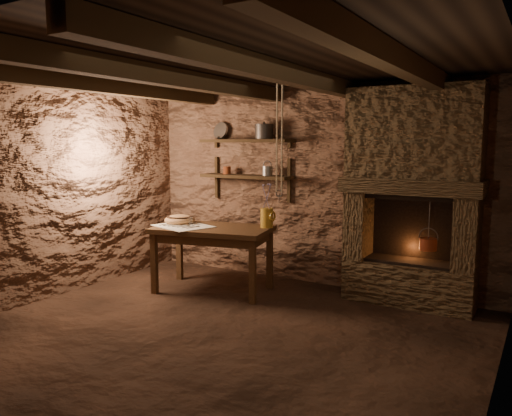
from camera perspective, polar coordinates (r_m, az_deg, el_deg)
The scene contains 25 objects.
floor at distance 4.68m, azimuth -4.27°, elevation -14.20°, with size 4.50×4.50×0.00m, color black.
back_wall at distance 6.12m, azimuth 6.45°, elevation 2.49°, with size 4.50×0.04×2.40m, color #4A2F23.
front_wall at distance 3.00m, azimuth -27.07°, elevation -3.49°, with size 4.50×0.04×2.40m, color #4A2F23.
left_wall at distance 5.97m, azimuth -22.38°, elevation 1.84°, with size 0.04×4.00×2.40m, color #4A2F23.
right_wall at distance 3.60m, azimuth 26.28°, elevation -1.74°, with size 0.04×4.00×2.40m, color #4A2F23.
ceiling at distance 4.40m, azimuth -4.59°, elevation 16.24°, with size 4.50×4.00×0.04m, color black.
beam_far_left at distance 5.39m, azimuth -18.06°, elevation 13.32°, with size 0.14×3.95×0.16m, color black.
beam_mid_left at distance 4.69m, azimuth -9.73°, elevation 14.50°, with size 0.14×3.95×0.16m, color black.
beam_mid_right at distance 4.12m, azimuth 1.31°, elevation 15.59°, with size 0.14×3.95×0.16m, color black.
beam_far_right at distance 3.74m, azimuth 15.33°, elevation 16.17°, with size 0.14×3.95×0.16m, color black.
shelf_lower at distance 6.37m, azimuth -1.13°, elevation 3.63°, with size 1.25×0.30×0.04m, color black.
shelf_upper at distance 6.36m, azimuth -1.14°, elevation 7.68°, with size 1.25×0.30×0.04m, color black.
hearth at distance 5.49m, azimuth 17.40°, elevation 1.90°, with size 1.43×0.51×2.30m.
work_table at distance 5.87m, azimuth -4.94°, elevation -5.55°, with size 1.46×1.02×0.76m.
linen_cloth at distance 5.88m, azimuth -8.31°, elevation -2.05°, with size 0.62×0.50×0.01m, color beige.
pewter_cutlery_row at distance 5.86m, azimuth -8.44°, elevation -1.98°, with size 0.52×0.20×0.01m, color gray, non-canonical shape.
drinking_glasses at distance 5.95m, azimuth -7.44°, elevation -1.49°, with size 0.20×0.06×0.08m, color white, non-canonical shape.
stoneware_jug at distance 5.71m, azimuth 1.28°, elevation -0.05°, with size 0.18×0.18×0.52m.
wooden_bowl at distance 6.09m, azimuth -8.71°, elevation -1.35°, with size 0.37×0.37×0.13m, color #9D6F44.
iron_stockpot at distance 6.22m, azimuth 0.92°, elevation 8.64°, with size 0.22×0.22×0.17m, color #2A2725.
tin_pan at distance 6.69m, azimuth -4.06°, elevation 8.81°, with size 0.23×0.23×0.03m, color gray.
small_kettle at distance 6.21m, azimuth 1.30°, elevation 4.27°, with size 0.17×0.13×0.18m, color gray, non-canonical shape.
rusty_tin at distance 6.53m, azimuth -3.34°, elevation 4.32°, with size 0.10×0.10×0.10m, color #602713.
red_pot at distance 5.48m, azimuth 19.08°, elevation -3.83°, with size 0.20×0.20×0.54m.
hanging_ropes at distance 5.22m, azimuth 2.69°, elevation 8.27°, with size 0.08×0.08×1.20m, color #CAB68E, non-canonical shape.
Camera 1 is at (2.51, -3.55, 1.73)m, focal length 35.00 mm.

